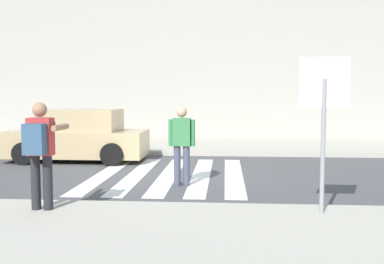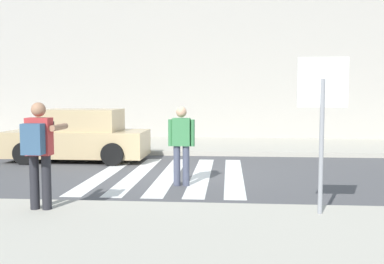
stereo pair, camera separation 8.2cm
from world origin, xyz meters
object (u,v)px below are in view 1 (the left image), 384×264
stop_sign (324,101)px  parked_car_tan (78,137)px  photographer_with_backpack (40,146)px  pedestrian_crossing (182,141)px

stop_sign → parked_car_tan: stop_sign is taller
stop_sign → photographer_with_backpack: size_ratio=1.40×
photographer_with_backpack → pedestrian_crossing: 3.40m
photographer_with_backpack → pedestrian_crossing: photographer_with_backpack is taller
stop_sign → pedestrian_crossing: bearing=133.2°
photographer_with_backpack → pedestrian_crossing: (1.99, 2.74, -0.19)m
stop_sign → pedestrian_crossing: size_ratio=1.40×
stop_sign → photographer_with_backpack: (-4.44, -0.14, -0.73)m
pedestrian_crossing → parked_car_tan: 4.87m
photographer_with_backpack → parked_car_tan: size_ratio=0.42×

